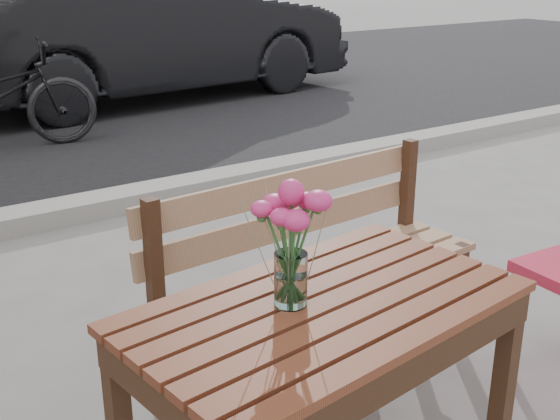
% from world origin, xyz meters
% --- Properties ---
extents(main_table, '(1.16, 0.76, 0.67)m').
position_xyz_m(main_table, '(-0.19, 0.20, 0.56)').
color(main_table, '#582817').
rests_on(main_table, ground).
extents(main_bench, '(1.38, 0.49, 0.84)m').
position_xyz_m(main_bench, '(0.22, 0.82, 0.51)').
color(main_bench, '#90664A').
rests_on(main_bench, ground).
extents(main_vase, '(0.19, 0.19, 0.35)m').
position_xyz_m(main_vase, '(-0.28, 0.24, 0.89)').
color(main_vase, white).
rests_on(main_vase, main_table).
extents(parked_car, '(4.83, 2.06, 1.55)m').
position_xyz_m(parked_car, '(2.14, 6.39, 0.77)').
color(parked_car, black).
rests_on(parked_car, ground).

